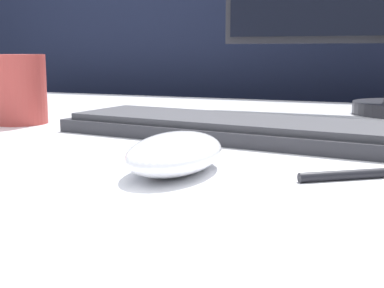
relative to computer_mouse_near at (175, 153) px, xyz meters
The scene contains 4 objects.
partition_panel 0.87m from the computer_mouse_near, 85.02° to the left, with size 5.00×0.03×1.01m.
computer_mouse_near is the anchor object (origin of this frame).
keyboard 0.20m from the computer_mouse_near, 94.11° to the left, with size 0.43×0.18×0.02m.
mug 0.39m from the computer_mouse_near, 148.52° to the left, with size 0.08×0.08×0.10m.
Camera 1 is at (0.11, -0.54, 0.83)m, focal length 50.00 mm.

